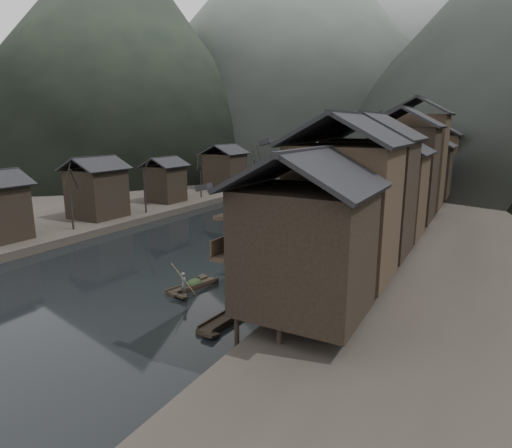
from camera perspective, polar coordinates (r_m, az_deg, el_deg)
The scene contains 13 objects.
water at distance 41.95m, azimuth -11.79°, elevation -5.70°, with size 300.00×300.00×0.00m, color black.
left_bank at distance 93.80m, azimuth -12.24°, elevation 4.98°, with size 40.00×200.00×1.20m, color #2D2823.
stilt_houses at distance 50.45m, azimuth 18.72°, elevation 7.39°, with size 9.00×67.60×17.02m.
left_houses at distance 68.89m, azimuth -14.15°, elevation 6.30°, with size 8.10×53.20×8.73m.
bare_trees at distance 64.74m, azimuth -13.31°, elevation 6.80°, with size 3.83×60.74×7.67m.
moored_sampans at distance 59.48m, azimuth 14.13°, elevation -0.06°, with size 3.03×73.33×0.47m.
midriver_boats at distance 86.82m, azimuth 11.18°, elevation 4.13°, with size 14.28×39.68×0.44m.
stone_bridge at distance 105.54m, azimuth 14.58°, elevation 8.19°, with size 40.00×6.00×9.00m.
hills at distance 204.50m, azimuth 24.67°, elevation 23.51°, with size 320.00×380.00×121.09m.
hero_sampan at distance 36.28m, azimuth -8.39°, elevation -8.23°, with size 2.16×5.17×0.44m.
cargo_heap at distance 36.28m, azimuth -8.27°, elevation -7.26°, with size 1.13×1.48×0.68m, color black.
boatman at distance 34.35m, azimuth -9.63°, elevation -7.46°, with size 0.67×0.44×1.84m, color #4F4F51.
bamboo_pole at distance 33.42m, azimuth -9.53°, elevation -3.34°, with size 0.06×0.06×3.94m, color #8C7A51.
Camera 1 is at (26.26, -29.89, 13.28)m, focal length 30.00 mm.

